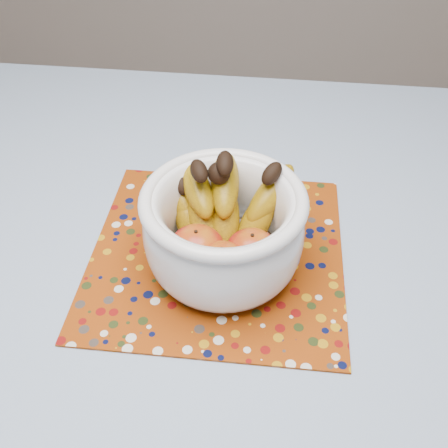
# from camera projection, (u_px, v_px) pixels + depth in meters

# --- Properties ---
(table) EXTENTS (1.20, 1.20, 0.75)m
(table) POSITION_uv_depth(u_px,v_px,m) (184.00, 321.00, 0.83)
(table) COLOR brown
(table) RESTS_ON ground
(tablecloth) EXTENTS (1.32, 1.32, 0.01)m
(tablecloth) POSITION_uv_depth(u_px,v_px,m) (181.00, 288.00, 0.78)
(tablecloth) COLOR #6684AA
(tablecloth) RESTS_ON table
(placemat) EXTENTS (0.39, 0.39, 0.00)m
(placemat) POSITION_uv_depth(u_px,v_px,m) (217.00, 253.00, 0.82)
(placemat) COLOR #803007
(placemat) RESTS_ON tablecloth
(fruit_bowl) EXTENTS (0.27, 0.24, 0.18)m
(fruit_bowl) POSITION_uv_depth(u_px,v_px,m) (223.00, 223.00, 0.75)
(fruit_bowl) COLOR white
(fruit_bowl) RESTS_ON placemat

